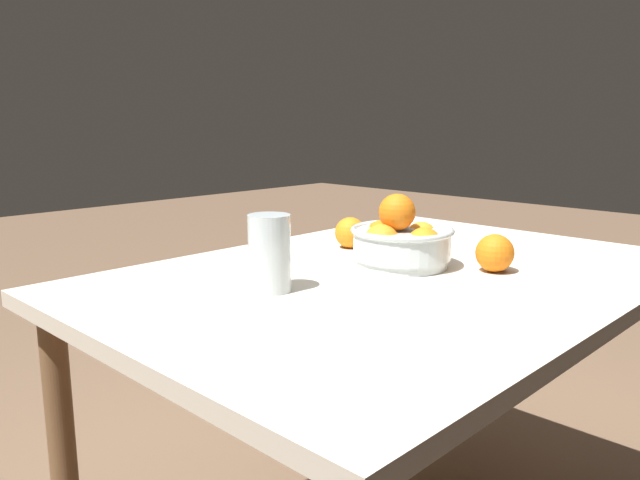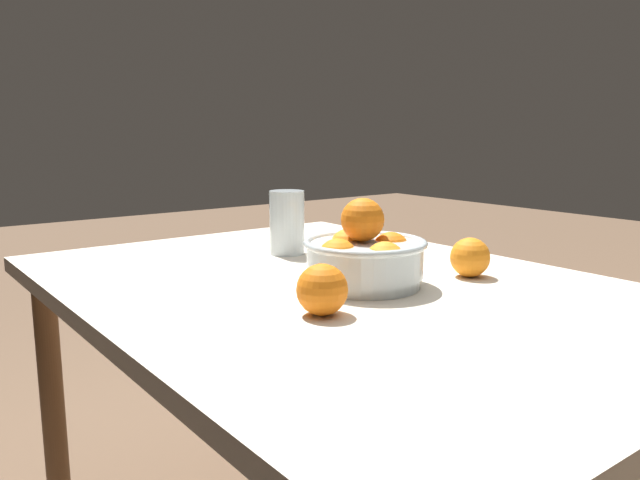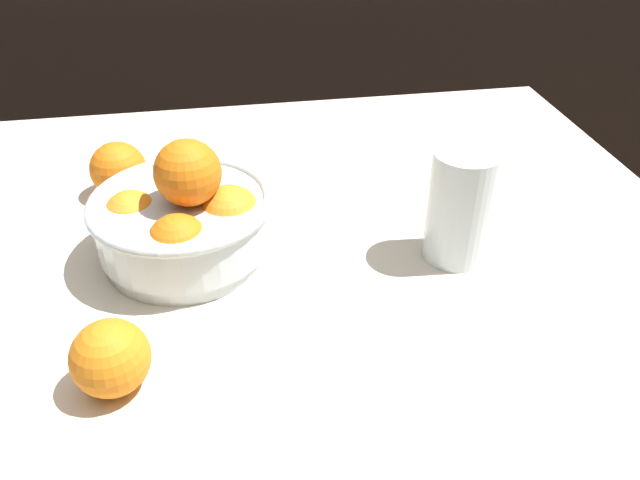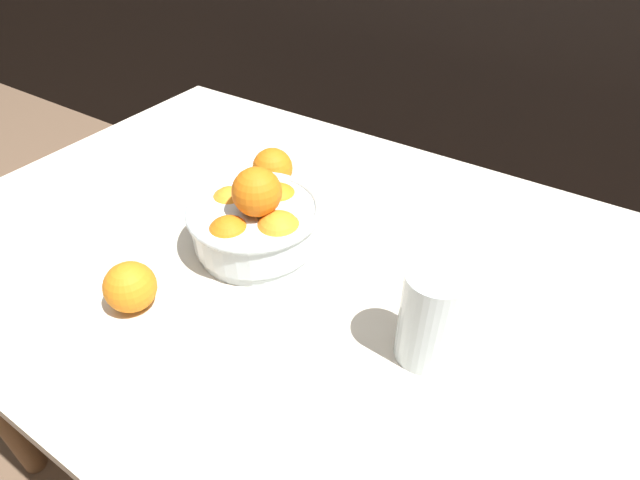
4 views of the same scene
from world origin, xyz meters
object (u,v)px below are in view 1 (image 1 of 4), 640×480
at_px(orange_loose_front, 350,233).
at_px(fruit_bowl, 401,241).
at_px(orange_loose_near_bowl, 495,253).
at_px(juice_glass, 270,257).

bearing_deg(orange_loose_front, fruit_bowl, 71.48).
relative_size(fruit_bowl, orange_loose_near_bowl, 2.79).
height_order(fruit_bowl, juice_glass, fruit_bowl).
xyz_separation_m(orange_loose_near_bowl, orange_loose_front, (0.03, -0.36, -0.00)).
distance_m(fruit_bowl, orange_loose_front, 0.21).
xyz_separation_m(juice_glass, orange_loose_near_bowl, (-0.41, 0.22, -0.02)).
relative_size(fruit_bowl, orange_loose_front, 2.93).
relative_size(fruit_bowl, juice_glass, 1.55).
bearing_deg(fruit_bowl, orange_loose_front, -108.52).
height_order(orange_loose_near_bowl, orange_loose_front, orange_loose_near_bowl).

